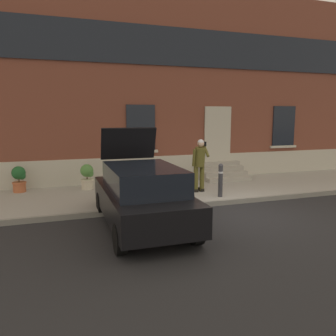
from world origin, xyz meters
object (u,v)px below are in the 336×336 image
Objects in this scene: bollard_near_person at (220,179)px; person_on_phone at (200,162)px; hatchback_car_black at (142,195)px; planter_cream at (87,176)px; planter_terracotta at (19,178)px.

person_on_phone is (-0.34, 0.83, 0.44)m from bollard_near_person.
hatchback_car_black reaches higher than bollard_near_person.
hatchback_car_black is 4.74× the size of planter_cream.
person_on_phone is 2.03× the size of planter_cream.
bollard_near_person is (2.92, 1.66, -0.09)m from hatchback_car_black.
planter_terracotta is (-5.96, 2.73, -0.11)m from bollard_near_person.
planter_terracotta is at bearing 173.31° from planter_cream.
planter_cream is at bearing 101.89° from hatchback_car_black.
planter_cream is (-0.87, 4.13, -0.19)m from hatchback_car_black.
person_on_phone is at bearing 112.17° from bollard_near_person.
hatchback_car_black is at bearing -55.30° from planter_terracotta.
bollard_near_person reaches higher than planter_cream.
hatchback_car_black is 3.61m from person_on_phone.
planter_terracotta is at bearing 159.21° from person_on_phone.
planter_terracotta is 2.18m from planter_cream.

